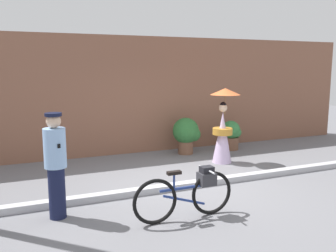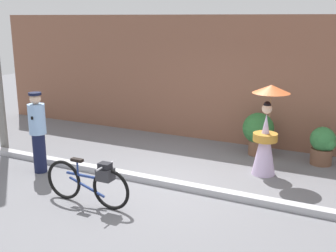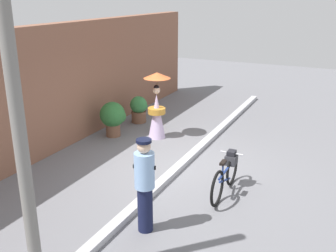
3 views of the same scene
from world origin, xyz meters
name	(u,v)px [view 3 (image 3 of 3)]	position (x,y,z in m)	size (l,w,h in m)	color
ground_plane	(180,168)	(0.00, 0.00, 0.00)	(30.00, 30.00, 0.00)	slate
building_wall	(58,87)	(0.00, 3.45, 1.59)	(14.00, 0.40, 3.18)	brown
sidewalk_curb	(180,166)	(0.00, 0.00, 0.06)	(14.00, 0.20, 0.12)	#B2B2B7
bicycle_near_officer	(226,173)	(-0.68, -1.32, 0.43)	(1.69, 0.48, 0.81)	black
person_officer	(145,183)	(-2.57, -0.50, 0.89)	(0.34, 0.38, 1.67)	#141938
person_with_parasol	(157,107)	(1.61, 1.44, 0.90)	(0.74, 0.74, 1.85)	silver
potted_plant_by_door	(113,117)	(1.18, 2.60, 0.57)	(0.74, 0.72, 1.00)	brown
potted_plant_small	(139,108)	(2.59, 2.57, 0.45)	(0.55, 0.53, 0.84)	brown
utility_pole	(18,121)	(-4.38, 0.23, 2.40)	(0.18, 0.18, 4.80)	slate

